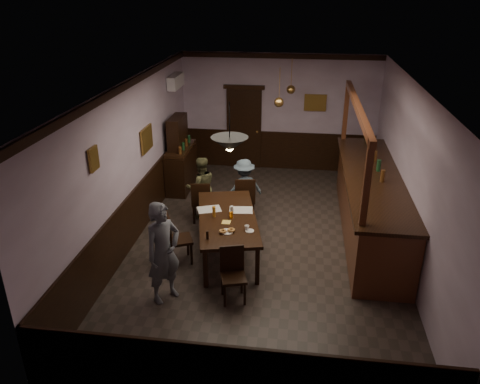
% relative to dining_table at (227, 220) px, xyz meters
% --- Properties ---
extents(room, '(5.01, 8.01, 3.01)m').
position_rel_dining_table_xyz_m(room, '(0.63, 0.49, 0.81)').
color(room, '#2D2621').
rests_on(room, ground).
extents(dining_table, '(1.46, 2.37, 0.75)m').
position_rel_dining_table_xyz_m(dining_table, '(0.00, 0.00, 0.00)').
color(dining_table, black).
rests_on(dining_table, ground).
extents(chair_far_left, '(0.44, 0.44, 0.90)m').
position_rel_dining_table_xyz_m(chair_far_left, '(-0.73, 1.14, -0.19)').
color(chair_far_left, black).
rests_on(chair_far_left, ground).
extents(chair_far_right, '(0.47, 0.47, 0.96)m').
position_rel_dining_table_xyz_m(chair_far_right, '(0.15, 1.34, -0.16)').
color(chair_far_right, black).
rests_on(chair_far_right, ground).
extents(chair_near, '(0.47, 0.47, 0.88)m').
position_rel_dining_table_xyz_m(chair_near, '(0.29, -1.30, -0.21)').
color(chair_near, black).
rests_on(chair_near, ground).
extents(chair_side, '(0.54, 0.54, 0.93)m').
position_rel_dining_table_xyz_m(chair_side, '(-0.85, -0.42, -0.17)').
color(chair_side, black).
rests_on(chair_side, ground).
extents(person_standing, '(0.68, 0.72, 1.64)m').
position_rel_dining_table_xyz_m(person_standing, '(-0.75, -1.45, 0.14)').
color(person_standing, slate).
rests_on(person_standing, ground).
extents(person_seated_left, '(0.80, 0.73, 1.32)m').
position_rel_dining_table_xyz_m(person_seated_left, '(-0.78, 1.41, -0.03)').
color(person_seated_left, '#4C4C2E').
rests_on(person_seated_left, ground).
extents(person_seated_right, '(0.92, 0.79, 1.24)m').
position_rel_dining_table_xyz_m(person_seated_right, '(0.10, 1.61, -0.06)').
color(person_seated_right, slate).
rests_on(person_seated_right, ground).
extents(newspaper_left, '(0.50, 0.43, 0.01)m').
position_rel_dining_table_xyz_m(newspaper_left, '(-0.38, 0.23, 0.07)').
color(newspaper_left, silver).
rests_on(newspaper_left, dining_table).
extents(newspaper_right, '(0.45, 0.35, 0.01)m').
position_rel_dining_table_xyz_m(newspaper_right, '(0.21, 0.28, 0.07)').
color(newspaper_right, silver).
rests_on(newspaper_right, dining_table).
extents(napkin, '(0.18, 0.18, 0.00)m').
position_rel_dining_table_xyz_m(napkin, '(0.02, -0.22, 0.07)').
color(napkin, '#FFD85D').
rests_on(napkin, dining_table).
extents(saucer, '(0.15, 0.15, 0.01)m').
position_rel_dining_table_xyz_m(saucer, '(0.46, -0.49, 0.07)').
color(saucer, white).
rests_on(saucer, dining_table).
extents(coffee_cup, '(0.10, 0.10, 0.07)m').
position_rel_dining_table_xyz_m(coffee_cup, '(0.40, -0.45, 0.11)').
color(coffee_cup, white).
rests_on(coffee_cup, saucer).
extents(pastry_plate, '(0.22, 0.22, 0.01)m').
position_rel_dining_table_xyz_m(pastry_plate, '(0.08, -0.57, 0.07)').
color(pastry_plate, white).
rests_on(pastry_plate, dining_table).
extents(pastry_ring_a, '(0.13, 0.13, 0.04)m').
position_rel_dining_table_xyz_m(pastry_ring_a, '(0.02, -0.61, 0.10)').
color(pastry_ring_a, '#C68C47').
rests_on(pastry_ring_a, pastry_plate).
extents(pastry_ring_b, '(0.13, 0.13, 0.04)m').
position_rel_dining_table_xyz_m(pastry_ring_b, '(0.15, -0.55, 0.10)').
color(pastry_ring_b, '#C68C47').
rests_on(pastry_ring_b, pastry_plate).
extents(soda_can, '(0.07, 0.07, 0.12)m').
position_rel_dining_table_xyz_m(soda_can, '(0.08, -0.05, 0.12)').
color(soda_can, orange).
rests_on(soda_can, dining_table).
extents(beer_glass, '(0.06, 0.06, 0.20)m').
position_rel_dining_table_xyz_m(beer_glass, '(-0.23, -0.04, 0.16)').
color(beer_glass, '#BF721E').
rests_on(beer_glass, dining_table).
extents(water_glass, '(0.06, 0.06, 0.15)m').
position_rel_dining_table_xyz_m(water_glass, '(0.07, 0.12, 0.14)').
color(water_glass, silver).
rests_on(water_glass, dining_table).
extents(pepper_mill, '(0.04, 0.04, 0.14)m').
position_rel_dining_table_xyz_m(pepper_mill, '(-0.19, -0.83, 0.13)').
color(pepper_mill, black).
rests_on(pepper_mill, dining_table).
extents(sideboard, '(0.47, 1.33, 1.76)m').
position_rel_dining_table_xyz_m(sideboard, '(-1.58, 2.83, 0.02)').
color(sideboard, black).
rests_on(sideboard, ground).
extents(bar_counter, '(1.07, 4.60, 2.57)m').
position_rel_dining_table_xyz_m(bar_counter, '(2.63, 1.15, -0.04)').
color(bar_counter, '#4D2614').
rests_on(bar_counter, ground).
extents(door_back, '(0.90, 0.06, 2.10)m').
position_rel_dining_table_xyz_m(door_back, '(-0.27, 4.44, 0.36)').
color(door_back, black).
rests_on(door_back, ground).
extents(ac_unit, '(0.20, 0.85, 0.30)m').
position_rel_dining_table_xyz_m(ac_unit, '(-1.75, 3.39, 1.76)').
color(ac_unit, white).
rests_on(ac_unit, ground).
extents(picture_left_small, '(0.04, 0.28, 0.36)m').
position_rel_dining_table_xyz_m(picture_left_small, '(-1.83, -1.11, 1.46)').
color(picture_left_small, olive).
rests_on(picture_left_small, ground).
extents(picture_left_large, '(0.04, 0.62, 0.48)m').
position_rel_dining_table_xyz_m(picture_left_large, '(-1.83, 1.29, 1.01)').
color(picture_left_large, olive).
rests_on(picture_left_large, ground).
extents(picture_back, '(0.55, 0.04, 0.42)m').
position_rel_dining_table_xyz_m(picture_back, '(1.53, 4.45, 1.11)').
color(picture_back, olive).
rests_on(picture_back, ground).
extents(pendant_iron, '(0.56, 0.56, 0.75)m').
position_rel_dining_table_xyz_m(pendant_iron, '(0.18, -0.78, 1.68)').
color(pendant_iron, black).
rests_on(pendant_iron, ground).
extents(pendant_brass_mid, '(0.20, 0.20, 0.81)m').
position_rel_dining_table_xyz_m(pendant_brass_mid, '(0.73, 2.25, 1.61)').
color(pendant_brass_mid, '#BF8C3F').
rests_on(pendant_brass_mid, ground).
extents(pendant_brass_far, '(0.20, 0.20, 0.81)m').
position_rel_dining_table_xyz_m(pendant_brass_far, '(0.93, 3.55, 1.61)').
color(pendant_brass_far, '#BF8C3F').
rests_on(pendant_brass_far, ground).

